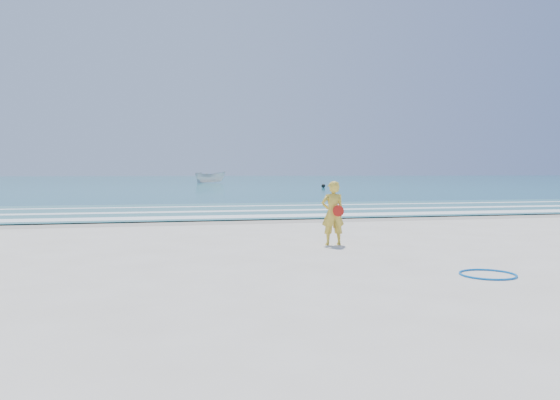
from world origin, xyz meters
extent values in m
plane|color=silver|center=(0.00, 0.00, 0.00)|extent=(400.00, 400.00, 0.00)
cube|color=#B2A893|center=(0.00, 9.00, 0.00)|extent=(400.00, 2.40, 0.00)
cube|color=#19727F|center=(0.00, 105.00, 0.02)|extent=(400.00, 190.00, 0.04)
cube|color=#59B7AD|center=(0.00, 14.00, 0.04)|extent=(400.00, 10.00, 0.01)
cube|color=white|center=(0.00, 10.30, 0.05)|extent=(400.00, 1.40, 0.01)
cube|color=white|center=(0.00, 13.20, 0.05)|extent=(400.00, 0.90, 0.01)
cube|color=white|center=(0.00, 16.50, 0.05)|extent=(400.00, 0.60, 0.01)
torus|color=blue|center=(2.66, -1.99, 0.02)|extent=(0.97, 0.97, 0.03)
imported|color=silver|center=(4.80, 71.05, 0.91)|extent=(4.79, 2.72, 1.74)
sphere|color=black|center=(14.16, 44.68, 0.25)|extent=(0.42, 0.42, 0.42)
imported|color=gold|center=(1.28, 2.24, 0.77)|extent=(0.57, 0.39, 1.53)
cylinder|color=red|center=(1.36, 2.06, 0.83)|extent=(0.27, 0.08, 0.27)
camera|label=1|loc=(-2.78, -10.15, 1.76)|focal=35.00mm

